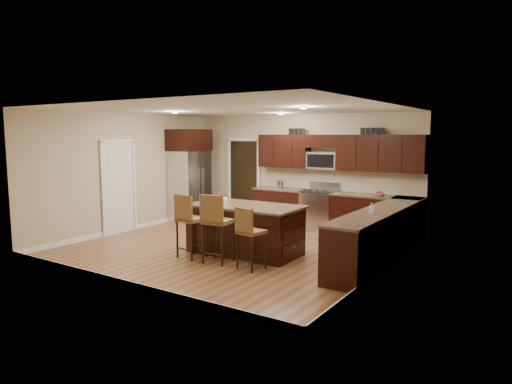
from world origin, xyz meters
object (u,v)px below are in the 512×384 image
Objects in this scene: range at (319,210)px; island at (245,231)px; stool_mid at (216,221)px; refrigerator at (189,174)px; stool_right at (249,231)px; stool_left at (189,218)px.

island is at bearing -95.72° from range.
stool_mid reaches higher than range.
refrigerator is (-3.30, -0.77, 0.73)m from range.
stool_mid is 1.16× the size of stool_right.
stool_left reaches higher than stool_right.
island is 1.78× the size of stool_mid.
refrigerator reaches higher than stool_left.
stool_mid reaches higher than island.
range is at bearing 81.18° from stool_left.
stool_mid is at bearing -93.10° from island.
refrigerator reaches higher than stool_mid.
stool_mid is at bearing 5.43° from stool_left.
refrigerator is (-3.69, 2.72, 0.56)m from stool_right.
stool_left is 1.30m from stool_right.
range is 0.92× the size of stool_mid.
stool_mid reaches higher than stool_left.
range is 1.06× the size of stool_right.
range is 0.47× the size of refrigerator.
island is 1.10m from stool_left.
stool_right is (1.29, 0.01, -0.08)m from stool_left.
stool_mid reaches higher than stool_right.
island is at bearing 82.98° from stool_mid.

